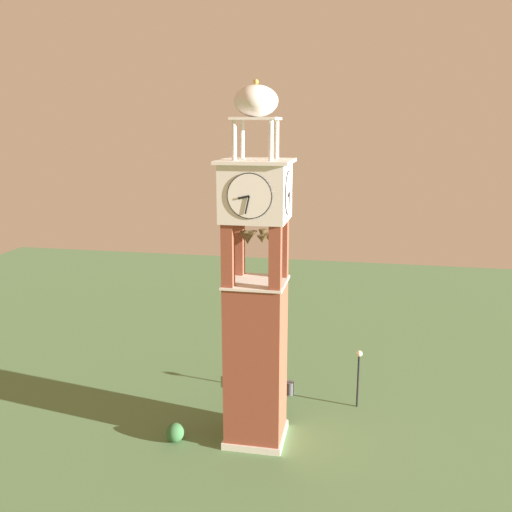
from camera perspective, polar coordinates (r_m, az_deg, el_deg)
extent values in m
plane|color=#517547|center=(31.10, 0.00, -18.02)|extent=(80.00, 80.00, 0.00)
cube|color=brown|center=(29.12, 0.00, -10.87)|extent=(2.83, 2.83, 8.49)
cube|color=silver|center=(31.01, 0.00, -17.74)|extent=(3.03, 3.03, 0.35)
cube|color=black|center=(31.75, 0.51, -14.93)|extent=(1.10, 0.04, 2.20)
cylinder|color=silver|center=(31.11, 0.51, -12.66)|extent=(1.10, 0.04, 1.10)
cube|color=brown|center=(28.16, 2.71, 0.79)|extent=(0.56, 0.56, 3.17)
cube|color=brown|center=(28.56, -1.81, 0.98)|extent=(0.56, 0.56, 3.17)
cube|color=brown|center=(25.97, 1.99, -0.28)|extent=(0.56, 0.56, 3.17)
cube|color=brown|center=(26.41, -2.89, -0.06)|extent=(0.56, 0.56, 3.17)
cube|color=silver|center=(27.63, 0.00, -2.70)|extent=(2.99, 2.99, 0.12)
cone|color=brown|center=(27.32, -1.24, 2.06)|extent=(0.39, 0.39, 0.49)
cone|color=brown|center=(26.60, -0.86, 1.76)|extent=(0.57, 0.57, 0.52)
cone|color=brown|center=(26.53, 0.64, 1.73)|extent=(0.54, 0.54, 0.36)
cone|color=brown|center=(27.00, 1.34, 1.93)|extent=(0.56, 0.56, 0.37)
cone|color=brown|center=(27.63, 0.67, 2.19)|extent=(0.41, 0.41, 0.54)
cone|color=brown|center=(27.69, -0.38, 2.22)|extent=(0.49, 0.49, 0.35)
cube|color=silver|center=(26.74, 0.00, 6.56)|extent=(3.07, 3.07, 2.74)
cylinder|color=white|center=(28.26, 0.60, 6.92)|extent=(2.08, 0.05, 2.08)
torus|color=black|center=(28.26, 0.60, 6.92)|extent=(2.10, 0.06, 2.10)
cube|color=black|center=(28.37, 0.12, 6.84)|extent=(0.53, 0.03, 0.20)
cube|color=black|center=(28.38, 0.44, 6.13)|extent=(0.24, 0.03, 0.82)
cylinder|color=white|center=(25.22, -0.68, 6.15)|extent=(2.08, 0.05, 2.08)
torus|color=black|center=(25.22, -0.68, 6.15)|extent=(2.10, 0.06, 2.10)
cube|color=black|center=(25.23, -1.27, 6.02)|extent=(0.53, 0.03, 0.20)
cube|color=black|center=(25.24, -0.91, 5.22)|extent=(0.24, 0.03, 0.82)
cylinder|color=white|center=(26.49, 3.33, 6.47)|extent=(0.05, 2.08, 2.08)
torus|color=black|center=(26.49, 3.33, 6.47)|extent=(0.06, 2.10, 2.10)
cube|color=black|center=(26.24, 3.38, 6.28)|extent=(0.03, 0.53, 0.20)
cube|color=black|center=(26.44, 3.42, 5.57)|extent=(0.03, 0.24, 0.82)
cylinder|color=white|center=(27.08, -3.26, 6.62)|extent=(0.05, 2.08, 2.08)
torus|color=black|center=(27.08, -3.26, 6.62)|extent=(0.06, 2.10, 2.10)
cube|color=black|center=(26.85, -3.51, 6.44)|extent=(0.03, 0.53, 0.20)
cube|color=black|center=(27.05, -3.42, 5.75)|extent=(0.03, 0.24, 0.82)
cube|color=silver|center=(26.61, 0.00, 9.66)|extent=(3.43, 3.43, 0.16)
cylinder|color=silver|center=(27.25, 2.13, 11.81)|extent=(0.22, 0.22, 1.81)
cylinder|color=silver|center=(27.56, -1.42, 11.83)|extent=(0.22, 0.22, 1.81)
cylinder|color=silver|center=(25.58, 1.53, 11.72)|extent=(0.22, 0.22, 1.81)
cylinder|color=silver|center=(25.91, -2.24, 11.73)|extent=(0.22, 0.22, 1.81)
cube|color=silver|center=(26.55, 0.00, 13.87)|extent=(2.13, 2.13, 0.12)
ellipsoid|color=silver|center=(26.57, 0.00, 15.55)|extent=(2.05, 2.05, 1.45)
sphere|color=#B79338|center=(26.62, 0.00, 17.37)|extent=(0.24, 0.24, 0.24)
cube|color=brown|center=(35.56, 2.04, -12.93)|extent=(0.83, 1.66, 0.06)
cube|color=brown|center=(35.42, 1.73, -12.53)|extent=(0.45, 1.56, 0.44)
cube|color=#2D2D33|center=(36.31, 1.92, -12.77)|extent=(0.40, 0.18, 0.42)
cube|color=#2D2D33|center=(35.03, 2.15, -13.80)|extent=(0.40, 0.18, 0.42)
cylinder|color=black|center=(33.79, 10.38, -12.51)|extent=(0.12, 0.12, 3.15)
sphere|color=#F9EFCC|center=(33.07, 10.51, -9.77)|extent=(0.36, 0.36, 0.36)
cylinder|color=#4C4C51|center=(35.22, 3.48, -13.32)|extent=(0.52, 0.52, 0.80)
ellipsoid|color=#336638|center=(30.80, -8.27, -17.41)|extent=(0.94, 0.94, 1.02)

